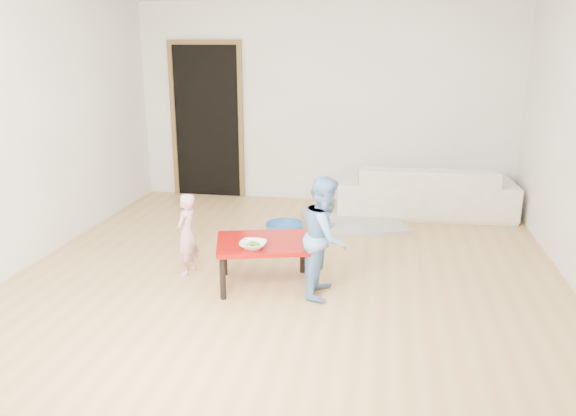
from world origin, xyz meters
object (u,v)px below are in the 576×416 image
(sofa, at_px, (425,189))
(basin, at_px, (285,229))
(red_table, at_px, (265,263))
(child_pink, at_px, (187,234))
(child_blue, at_px, (325,237))
(bowl, at_px, (253,245))

(sofa, distance_m, basin, 1.95)
(red_table, distance_m, child_pink, 0.79)
(child_blue, bearing_deg, basin, 27.27)
(bowl, xyz_separation_m, child_blue, (0.60, 0.11, 0.07))
(bowl, height_order, child_pink, child_pink)
(sofa, xyz_separation_m, red_table, (-1.50, -2.49, -0.11))
(sofa, height_order, child_pink, child_pink)
(basin, bearing_deg, bowl, -89.30)
(bowl, relative_size, child_blue, 0.22)
(child_pink, xyz_separation_m, child_blue, (1.30, -0.21, 0.13))
(basin, bearing_deg, child_blue, -67.02)
(child_pink, bearing_deg, bowl, 72.59)
(bowl, bearing_deg, child_pink, 155.24)
(basin, bearing_deg, child_pink, -118.93)
(red_table, height_order, child_blue, child_blue)
(red_table, relative_size, child_blue, 0.81)
(sofa, bearing_deg, child_pink, 43.26)
(red_table, bearing_deg, basin, 93.22)
(red_table, bearing_deg, bowl, -107.18)
(red_table, distance_m, basin, 1.38)
(sofa, relative_size, child_blue, 2.09)
(child_blue, relative_size, basin, 2.41)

